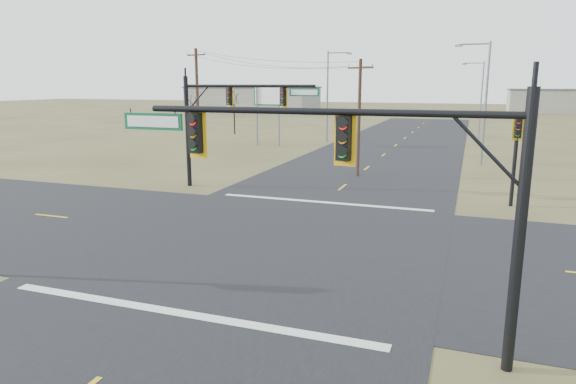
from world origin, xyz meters
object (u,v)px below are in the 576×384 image
at_px(bare_tree_b, 234,97).
at_px(pedestal_signal_ne, 517,141).
at_px(streetlight_b, 480,96).
at_px(streetlight_c, 329,92).
at_px(mast_arm_far, 230,108).
at_px(streetlight_a, 483,97).
at_px(utility_pole_far, 198,99).
at_px(utility_pole_near, 359,116).
at_px(bare_tree_a, 193,103).
at_px(mast_arm_near, 347,160).
at_px(highway_sign, 268,103).

bearing_deg(bare_tree_b, pedestal_signal_ne, -45.07).
bearing_deg(streetlight_b, streetlight_c, -160.01).
relative_size(mast_arm_far, pedestal_signal_ne, 1.78).
bearing_deg(streetlight_a, mast_arm_far, -111.75).
bearing_deg(utility_pole_far, utility_pole_near, -23.71).
height_order(streetlight_a, streetlight_c, streetlight_c).
xyz_separation_m(streetlight_a, streetlight_c, (-16.03, 12.17, 0.14)).
bearing_deg(bare_tree_a, mast_arm_near, -55.41).
bearing_deg(bare_tree_b, bare_tree_a, -83.96).
bearing_deg(mast_arm_near, utility_pole_far, 133.38).
bearing_deg(bare_tree_a, streetlight_c, 33.48).
relative_size(pedestal_signal_ne, utility_pole_near, 0.61).
xyz_separation_m(highway_sign, streetlight_a, (21.20, -6.49, 1.04)).
height_order(mast_arm_far, bare_tree_b, mast_arm_far).
distance_m(mast_arm_near, mast_arm_far, 20.23).
bearing_deg(bare_tree_b, highway_sign, -49.00).
relative_size(mast_arm_near, pedestal_signal_ne, 2.09).
height_order(utility_pole_near, streetlight_c, streetlight_c).
distance_m(streetlight_a, bare_tree_a, 28.88).
bearing_deg(streetlight_b, utility_pole_near, -115.56).
distance_m(highway_sign, bare_tree_b, 13.34).
distance_m(utility_pole_far, highway_sign, 8.72).
distance_m(streetlight_c, bare_tree_b, 14.62).
relative_size(mast_arm_far, bare_tree_b, 1.48).
bearing_deg(utility_pole_far, streetlight_a, 2.76).
relative_size(mast_arm_far, utility_pole_far, 0.91).
bearing_deg(pedestal_signal_ne, streetlight_c, 109.64).
xyz_separation_m(mast_arm_near, highway_sign, (-17.73, 39.10, -0.29)).
xyz_separation_m(mast_arm_near, streetlight_b, (3.41, 54.17, 0.36)).
height_order(pedestal_signal_ne, highway_sign, highway_sign).
xyz_separation_m(streetlight_a, bare_tree_b, (-29.95, 16.56, -0.70)).
height_order(mast_arm_far, utility_pole_far, utility_pole_far).
height_order(streetlight_a, streetlight_b, streetlight_a).
bearing_deg(bare_tree_b, mast_arm_far, -64.87).
xyz_separation_m(mast_arm_near, utility_pole_far, (-21.76, 31.39, 0.30)).
distance_m(streetlight_c, bare_tree_a, 15.13).
xyz_separation_m(highway_sign, bare_tree_b, (-8.75, 10.07, 0.34)).
bearing_deg(highway_sign, utility_pole_near, -41.91).
relative_size(mast_arm_near, bare_tree_a, 1.84).
bearing_deg(mast_arm_far, highway_sign, 128.86).
bearing_deg(mast_arm_near, bare_tree_a, 133.24).
distance_m(pedestal_signal_ne, streetlight_c, 32.49).
height_order(utility_pole_far, streetlight_b, utility_pole_far).
relative_size(highway_sign, streetlight_a, 0.65).
height_order(highway_sign, bare_tree_a, highway_sign).
xyz_separation_m(mast_arm_near, utility_pole_near, (-4.74, 23.91, -0.44)).
xyz_separation_m(mast_arm_near, mast_arm_far, (-11.29, 16.79, 0.31)).
bearing_deg(highway_sign, mast_arm_near, -58.07).
xyz_separation_m(mast_arm_near, streetlight_c, (-12.56, 44.77, 0.89)).
bearing_deg(pedestal_signal_ne, utility_pole_far, 139.44).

